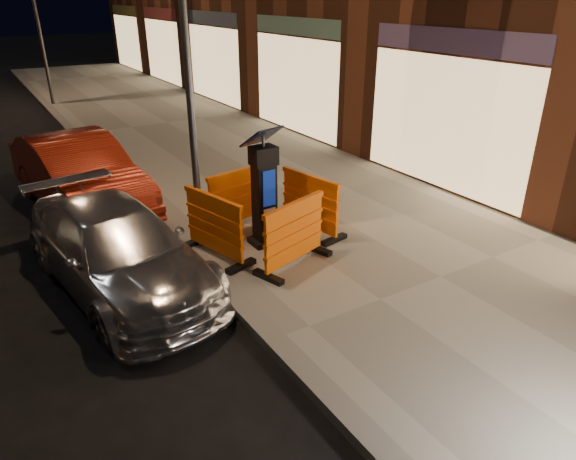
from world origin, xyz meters
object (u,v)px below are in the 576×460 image
barrier_kerbside (214,226)px  car_red (85,207)px  barrier_bldgside (310,204)px  barrier_front (294,234)px  parking_kiosk (264,191)px  barrier_back (240,198)px  car_silver (124,285)px

barrier_kerbside → car_red: bearing=4.4°
barrier_kerbside → barrier_bldgside: same height
barrier_front → parking_kiosk: bearing=72.3°
barrier_front → barrier_back: size_ratio=1.00×
parking_kiosk → barrier_back: 1.04m
barrier_bldgside → car_silver: 3.52m
barrier_back → barrier_bldgside: same height
barrier_back → barrier_kerbside: same height
parking_kiosk → barrier_front: parking_kiosk is taller
car_red → parking_kiosk: bearing=-67.1°
car_red → barrier_kerbside: bearing=-78.7°
barrier_front → barrier_back: 1.90m
barrier_kerbside → car_silver: bearing=70.6°
car_red → car_silver: bearing=-101.2°
barrier_bldgside → car_silver: size_ratio=0.32×
barrier_back → barrier_bldgside: 1.34m
barrier_bldgside → barrier_kerbside: bearing=79.3°
barrier_back → barrier_bldgside: (0.95, -0.95, 0.00)m
barrier_bldgside → barrier_back: bearing=34.3°
barrier_back → barrier_kerbside: bearing=-144.7°
car_red → barrier_back: bearing=-59.5°
parking_kiosk → car_red: parking_kiosk is taller
car_silver → car_red: size_ratio=0.96×
parking_kiosk → barrier_bldgside: bearing=-12.7°
barrier_back → car_red: barrier_back is taller
barrier_bldgside → barrier_front: bearing=124.3°
barrier_kerbside → barrier_bldgside: bearing=-104.7°
parking_kiosk → barrier_bldgside: parking_kiosk is taller
barrier_back → barrier_kerbside: size_ratio=1.00×
barrier_front → barrier_bldgside: 1.34m
barrier_front → barrier_back: same height
barrier_kerbside → barrier_bldgside: 1.90m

